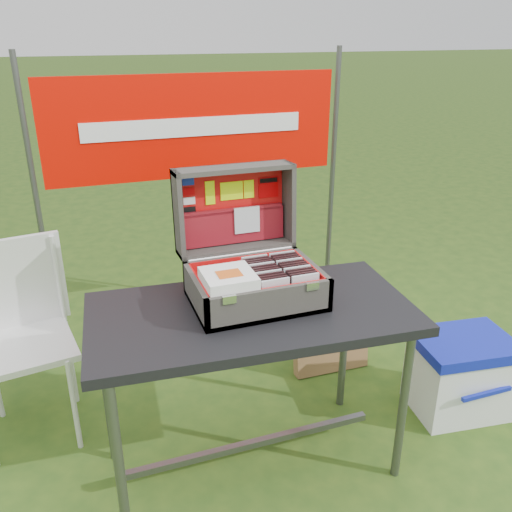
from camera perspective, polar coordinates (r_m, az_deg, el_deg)
name	(u,v)px	position (r m, az deg, el deg)	size (l,w,h in m)	color
ground	(264,452)	(2.63, 0.82, -19.95)	(80.00, 80.00, 0.00)	#2A4B17
table	(252,392)	(2.32, -0.44, -14.16)	(1.26, 0.63, 0.79)	black
table_top	(252,314)	(2.12, -0.47, -6.08)	(1.26, 0.63, 0.04)	black
table_leg_fl	(120,475)	(2.06, -14.11, -21.41)	(0.04, 0.04, 0.75)	#59595B
table_leg_fr	(403,404)	(2.37, 15.25, -14.79)	(0.04, 0.04, 0.75)	#59595B
table_leg_bl	(106,389)	(2.46, -15.48, -13.34)	(0.04, 0.04, 0.75)	#59595B
table_leg_br	(344,341)	(2.72, 9.27, -8.86)	(0.04, 0.04, 0.75)	#59595B
table_brace	(252,444)	(2.49, -0.42, -19.16)	(1.11, 0.03, 0.03)	#59595B
suitcase	(250,239)	(2.11, -0.60, 1.76)	(0.50, 0.52, 0.49)	#595650
suitcase_base_bottom	(255,299)	(2.16, -0.06, -4.58)	(0.50, 0.36, 0.02)	#595650
suitcase_base_wall_front	(271,305)	(1.99, 1.57, -5.23)	(0.50, 0.02, 0.13)	#595650
suitcase_base_wall_back	(242,270)	(2.28, -1.48, -1.45)	(0.50, 0.02, 0.13)	#595650
suitcase_base_wall_left	(196,296)	(2.07, -6.35, -4.17)	(0.02, 0.36, 0.13)	#595650
suitcase_base_wall_right	(311,278)	(2.22, 5.81, -2.28)	(0.02, 0.36, 0.13)	#595650
suitcase_liner_floor	(255,296)	(2.15, -0.06, -4.27)	(0.46, 0.32, 0.01)	red
suitcase_latch_left	(229,300)	(1.91, -2.83, -4.61)	(0.05, 0.01, 0.03)	silver
suitcase_latch_right	(312,286)	(2.02, 5.97, -3.18)	(0.05, 0.01, 0.03)	silver
suitcase_hinge	(241,254)	(2.26, -1.57, 0.20)	(0.02, 0.02, 0.45)	silver
suitcase_lid_back	(231,206)	(2.32, -2.65, 5.31)	(0.50, 0.36, 0.02)	#595650
suitcase_lid_rim_far	(234,169)	(2.23, -2.37, 9.18)	(0.50, 0.02, 0.13)	#595650
suitcase_lid_rim_near	(236,247)	(2.32, -2.09, 0.94)	(0.50, 0.02, 0.13)	#595650
suitcase_lid_rim_left	(178,215)	(2.21, -8.19, 4.29)	(0.02, 0.36, 0.13)	#595650
suitcase_lid_rim_right	(288,203)	(2.35, 3.40, 5.58)	(0.02, 0.36, 0.13)	#595650
suitcase_lid_liner	(232,206)	(2.31, -2.56, 5.23)	(0.46, 0.31, 0.01)	red
suitcase_liner_wall_front	(270,302)	(2.00, 1.44, -4.82)	(0.46, 0.01, 0.11)	red
suitcase_liner_wall_back	(243,269)	(2.26, -1.38, -1.35)	(0.46, 0.01, 0.11)	red
suitcase_liner_wall_left	(199,293)	(2.07, -6.02, -3.88)	(0.01, 0.32, 0.11)	red
suitcase_liner_wall_right	(308,276)	(2.21, 5.52, -2.10)	(0.01, 0.32, 0.11)	red
suitcase_lid_pocket	(234,226)	(2.31, -2.35, 3.15)	(0.44, 0.14, 0.03)	maroon
suitcase_pocket_edge	(234,210)	(2.29, -2.36, 4.82)	(0.43, 0.02, 0.02)	maroon
suitcase_pocket_cd	(247,220)	(2.30, -0.96, 3.82)	(0.11, 0.11, 0.01)	silver
lid_sticker_cc_a	(188,182)	(2.23, -7.16, 7.77)	(0.05, 0.03, 0.00)	#1933B2
lid_sticker_cc_b	(189,191)	(2.24, -7.10, 6.77)	(0.05, 0.03, 0.00)	#C60003
lid_sticker_cc_c	(189,201)	(2.25, -7.04, 5.78)	(0.05, 0.03, 0.00)	white
lid_sticker_cc_d	(190,210)	(2.26, -6.98, 4.79)	(0.05, 0.03, 0.00)	black
lid_card_neon_tall	(210,193)	(2.26, -4.86, 6.64)	(0.04, 0.10, 0.00)	#C3EF0A
lid_card_neon_main	(232,191)	(2.29, -2.57, 6.87)	(0.10, 0.08, 0.00)	#C3EF0A
lid_card_neon_small	(249,189)	(2.31, -0.76, 7.05)	(0.04, 0.08, 0.00)	#C3EF0A
lid_sticker_band	(269,187)	(2.34, 1.33, 7.25)	(0.09, 0.09, 0.00)	#C60003
lid_sticker_band_bar	(268,180)	(2.33, 1.32, 7.97)	(0.08, 0.02, 0.00)	black
cd_left_0	(275,295)	(2.02, 2.05, -4.10)	(0.11, 0.01, 0.13)	silver
cd_left_1	(273,292)	(2.04, 1.85, -3.86)	(0.11, 0.01, 0.13)	black
cd_left_2	(272,290)	(2.05, 1.65, -3.63)	(0.11, 0.01, 0.13)	black
cd_left_3	(270,288)	(2.07, 1.45, -3.40)	(0.11, 0.01, 0.13)	black
cd_left_4	(268,286)	(2.09, 1.26, -3.17)	(0.11, 0.01, 0.13)	silver
cd_left_5	(266,284)	(2.10, 1.07, -2.95)	(0.11, 0.01, 0.13)	black
cd_left_6	(264,282)	(2.12, 0.88, -2.73)	(0.11, 0.01, 0.13)	black
cd_left_7	(263,280)	(2.14, 0.70, -2.52)	(0.11, 0.01, 0.13)	black
cd_left_8	(261,278)	(2.15, 0.52, -2.31)	(0.11, 0.01, 0.13)	silver
cd_left_9	(259,276)	(2.17, 0.34, -2.10)	(0.11, 0.01, 0.13)	black
cd_left_10	(258,274)	(2.19, 0.17, -1.89)	(0.11, 0.01, 0.13)	black
cd_left_11	(256,272)	(2.20, 0.00, -1.69)	(0.11, 0.01, 0.13)	black
cd_left_12	(254,270)	(2.22, -0.17, -1.49)	(0.11, 0.01, 0.13)	silver
cd_right_0	(305,290)	(2.06, 5.18, -3.57)	(0.11, 0.01, 0.13)	silver
cd_right_1	(303,288)	(2.08, 4.95, -3.35)	(0.11, 0.01, 0.13)	black
cd_right_2	(301,286)	(2.10, 4.73, -3.12)	(0.11, 0.01, 0.13)	black
cd_right_3	(299,283)	(2.11, 4.52, -2.90)	(0.11, 0.01, 0.13)	black
cd_right_4	(297,281)	(2.13, 4.30, -2.69)	(0.11, 0.01, 0.13)	silver
cd_right_5	(295,279)	(2.14, 4.09, -2.47)	(0.11, 0.01, 0.13)	black
cd_right_6	(293,277)	(2.16, 3.89, -2.26)	(0.11, 0.01, 0.13)	black
cd_right_7	(291,275)	(2.18, 3.69, -2.06)	(0.11, 0.01, 0.13)	black
cd_right_8	(289,274)	(2.19, 3.49, -1.85)	(0.11, 0.01, 0.13)	silver
cd_right_9	(287,272)	(2.21, 3.29, -1.65)	(0.11, 0.01, 0.13)	black
cd_right_10	(285,270)	(2.23, 3.09, -1.45)	(0.11, 0.01, 0.13)	black
cd_right_11	(283,268)	(2.24, 2.90, -1.26)	(0.11, 0.01, 0.13)	black
cd_right_12	(282,266)	(2.26, 2.71, -1.07)	(0.11, 0.01, 0.13)	silver
songbook_0	(229,282)	(2.01, -2.91, -2.77)	(0.19, 0.19, 0.01)	white
songbook_1	(228,281)	(2.01, -2.91, -2.64)	(0.19, 0.19, 0.01)	white
songbook_2	(228,280)	(2.00, -2.92, -2.51)	(0.19, 0.19, 0.01)	white
songbook_3	(228,278)	(2.00, -2.92, -2.38)	(0.19, 0.19, 0.01)	white
songbook_4	(228,277)	(2.00, -2.92, -2.25)	(0.19, 0.19, 0.01)	white
songbook_5	(228,276)	(2.00, -2.92, -2.12)	(0.19, 0.19, 0.01)	white
songbook_6	(228,275)	(2.00, -2.93, -1.99)	(0.19, 0.19, 0.01)	white
songbook_7	(228,274)	(1.99, -2.93, -1.86)	(0.19, 0.19, 0.01)	white
songbook_graphic	(229,274)	(1.98, -2.85, -1.87)	(0.09, 0.07, 0.00)	#D85919
cooler	(460,374)	(2.93, 20.66, -11.58)	(0.46, 0.35, 0.41)	white
cooler_body	(459,379)	(2.95, 20.58, -12.02)	(0.44, 0.33, 0.35)	white
cooler_lid	(465,344)	(2.84, 21.15, -8.64)	(0.46, 0.35, 0.05)	#111EA7
cooler_handle	(487,394)	(2.81, 23.12, -13.19)	(0.27, 0.02, 0.02)	#111EA7
chair	(25,349)	(2.68, -23.18, -9.00)	(0.42, 0.46, 0.92)	silver
chair_seat	(24,347)	(2.67, -23.21, -8.81)	(0.42, 0.42, 0.03)	silver
chair_backrest	(18,283)	(2.74, -23.81, -2.60)	(0.42, 0.03, 0.44)	silver
chair_leg_fr	(74,405)	(2.64, -18.60, -14.67)	(0.02, 0.02, 0.47)	silver
chair_leg_br	(71,363)	(2.93, -18.88, -10.56)	(0.02, 0.02, 0.47)	silver
chair_upright_right	(58,279)	(2.74, -20.10, -2.32)	(0.02, 0.02, 0.44)	silver
cardboard_box	(331,333)	(3.07, 7.88, -8.03)	(0.43, 0.07, 0.45)	#926036
banner_post_left	(40,222)	(3.06, -21.77, 3.32)	(0.03, 0.03, 1.70)	#59595B
banner_post_right	(331,192)	(3.42, 7.94, 6.70)	(0.03, 0.03, 1.70)	#59595B
banner	(195,126)	(3.02, -6.43, 13.40)	(1.60, 0.01, 0.55)	#D00900
banner_text	(196,127)	(3.00, -6.38, 13.36)	(1.20, 0.00, 0.10)	white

